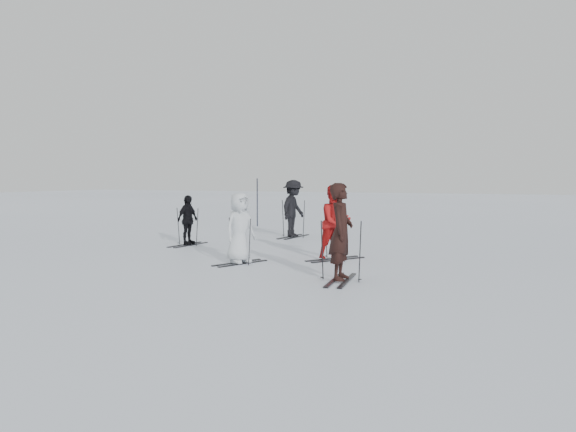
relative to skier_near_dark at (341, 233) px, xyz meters
The scene contains 12 objects.
ground 4.11m from the skier_near_dark, 135.25° to the left, with size 120.00×120.00×0.00m, color silver.
skier_near_dark is the anchor object (origin of this frame).
skier_red 2.93m from the skier_near_dark, 110.91° to the left, with size 0.91×0.71×1.88m, color #A51212.
skier_grey 3.21m from the skier_near_dark, 157.99° to the left, with size 0.83×0.54×1.70m, color silver.
skier_uphill_left 7.31m from the skier_near_dark, 148.51° to the left, with size 0.89×0.37×1.52m, color black.
skier_uphill_far 8.36m from the skier_near_dark, 119.68° to the left, with size 1.28×0.73×1.98m, color black.
skis_near_dark 0.35m from the skier_near_dark, ahead, with size 0.92×1.74×1.27m, color black, non-canonical shape.
skis_red 2.95m from the skier_near_dark, 110.91° to the left, with size 0.91×1.73×1.26m, color black, non-canonical shape.
skis_grey 3.24m from the skier_near_dark, 157.99° to the left, with size 0.84×1.58×1.15m, color black, non-canonical shape.
skis_uphill_left 7.31m from the skier_near_dark, 148.51° to the left, with size 0.87×1.64×1.20m, color black, non-canonical shape.
skis_uphill_far 8.36m from the skier_near_dark, 119.68° to the left, with size 0.97×1.84×1.34m, color black, non-canonical shape.
piste_marker 12.92m from the skier_near_dark, 124.26° to the left, with size 0.05×0.05×2.05m, color black.
Camera 1 is at (6.37, -13.58, 2.11)m, focal length 35.00 mm.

